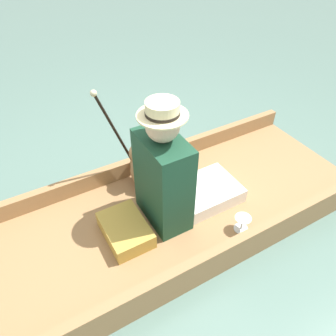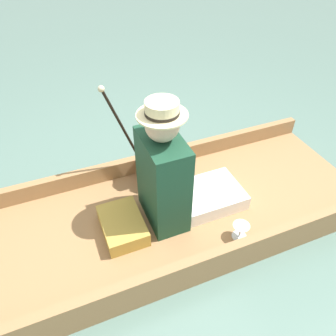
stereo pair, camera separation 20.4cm
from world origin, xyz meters
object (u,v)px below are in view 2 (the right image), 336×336
seated_person (173,177)px  wine_glass (241,229)px  teddy_bear (146,164)px  walking_cane (123,128)px

seated_person → wine_glass: 0.55m
seated_person → teddy_bear: bearing=-160.7°
walking_cane → teddy_bear: bearing=56.2°
teddy_bear → walking_cane: size_ratio=0.48×
seated_person → walking_cane: bearing=-147.8°
seated_person → wine_glass: bearing=50.3°
wine_glass → walking_cane: bearing=-148.0°
teddy_bear → seated_person: bearing=10.2°
teddy_bear → walking_cane: (-0.08, -0.13, 0.30)m
seated_person → wine_glass: seated_person is taller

